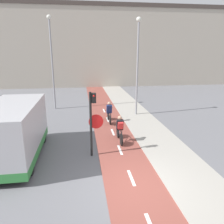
# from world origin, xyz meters

# --- Properties ---
(ground_plane) EXTENTS (120.00, 120.00, 0.00)m
(ground_plane) POSITION_xyz_m (0.00, 0.00, 0.00)
(ground_plane) COLOR slate
(bike_lane) EXTENTS (2.20, 60.00, 0.02)m
(bike_lane) POSITION_xyz_m (0.00, 0.01, 0.01)
(bike_lane) COLOR brown
(bike_lane) RESTS_ON ground_plane
(sidewalk_strip) EXTENTS (2.40, 60.00, 0.05)m
(sidewalk_strip) POSITION_xyz_m (2.30, 0.00, 0.03)
(sidewalk_strip) COLOR #A8A399
(sidewalk_strip) RESTS_ON ground_plane
(building_row_background) EXTENTS (60.00, 5.20, 10.71)m
(building_row_background) POSITION_xyz_m (0.00, 25.35, 5.36)
(building_row_background) COLOR #B2A899
(building_row_background) RESTS_ON ground_plane
(traffic_light_pole) EXTENTS (0.67, 0.25, 3.04)m
(traffic_light_pole) POSITION_xyz_m (-1.33, 2.65, 1.89)
(traffic_light_pole) COLOR black
(traffic_light_pole) RESTS_ON ground_plane
(street_lamp_far) EXTENTS (0.36, 0.36, 7.45)m
(street_lamp_far) POSITION_xyz_m (-4.04, 11.78, 4.50)
(street_lamp_far) COLOR gray
(street_lamp_far) RESTS_ON ground_plane
(street_lamp_sidewalk) EXTENTS (0.36, 0.36, 7.05)m
(street_lamp_sidewalk) POSITION_xyz_m (2.33, 9.03, 4.29)
(street_lamp_sidewalk) COLOR gray
(street_lamp_sidewalk) RESTS_ON ground_plane
(cyclist_near) EXTENTS (0.46, 1.71, 1.46)m
(cyclist_near) POSITION_xyz_m (0.17, 4.06, 0.70)
(cyclist_near) COLOR black
(cyclist_near) RESTS_ON ground_plane
(cyclist_far) EXTENTS (0.46, 1.66, 1.45)m
(cyclist_far) POSITION_xyz_m (0.04, 7.47, 0.66)
(cyclist_far) COLOR black
(cyclist_far) RESTS_ON ground_plane
(van) EXTENTS (2.15, 5.00, 2.51)m
(van) POSITION_xyz_m (-4.87, 2.93, 1.24)
(van) COLOR #B7B7BC
(van) RESTS_ON ground_plane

